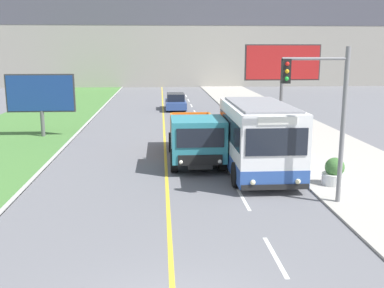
{
  "coord_description": "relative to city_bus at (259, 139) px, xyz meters",
  "views": [
    {
      "loc": [
        -0.2,
        -7.57,
        5.36
      ],
      "look_at": [
        1.1,
        11.02,
        1.4
      ],
      "focal_mm": 42.0,
      "sensor_mm": 36.0,
      "label": 1
    }
  ],
  "objects": [
    {
      "name": "planter_round_second",
      "position": [
        2.63,
        3.01,
        -1.01
      ],
      "size": [
        0.97,
        0.97,
        1.12
      ],
      "color": "silver",
      "rests_on": "sidewalk_right"
    },
    {
      "name": "billboard_small",
      "position": [
        -11.49,
        9.5,
        1.05
      ],
      "size": [
        4.14,
        0.24,
        3.87
      ],
      "color": "#59595B",
      "rests_on": "ground_plane"
    },
    {
      "name": "car_distant",
      "position": [
        -2.83,
        21.71,
        -0.89
      ],
      "size": [
        1.8,
        4.3,
        1.45
      ],
      "color": "#2D4784",
      "rests_on": "ground_plane"
    },
    {
      "name": "dump_truck",
      "position": [
        -2.53,
        1.98,
        -0.37
      ],
      "size": [
        2.47,
        6.91,
        2.35
      ],
      "color": "black",
      "rests_on": "ground_plane"
    },
    {
      "name": "billboard_large",
      "position": [
        4.5,
        13.2,
        2.68
      ],
      "size": [
        5.4,
        0.24,
        5.67
      ],
      "color": "#59595B",
      "rests_on": "ground_plane"
    },
    {
      "name": "city_bus",
      "position": [
        0.0,
        0.0,
        0.0
      ],
      "size": [
        2.74,
        6.05,
        3.11
      ],
      "color": "white",
      "rests_on": "ground_plane"
    },
    {
      "name": "planter_round_near",
      "position": [
        2.67,
        -1.84,
        -1.02
      ],
      "size": [
        0.95,
        0.95,
        1.09
      ],
      "color": "silver",
      "rests_on": "sidewalk_right"
    },
    {
      "name": "apartment_block_background",
      "position": [
        -3.96,
        49.85,
        10.69
      ],
      "size": [
        80.0,
        8.04,
        24.54
      ],
      "color": "gray",
      "rests_on": "ground_plane"
    },
    {
      "name": "traffic_light_mast",
      "position": [
        1.35,
        -3.86,
        1.91
      ],
      "size": [
        2.28,
        0.32,
        5.44
      ],
      "color": "slate",
      "rests_on": "ground_plane"
    },
    {
      "name": "lane_marking_centre",
      "position": [
        -3.55,
        -8.07,
        -1.57
      ],
      "size": [
        2.88,
        140.0,
        0.01
      ],
      "color": "gold",
      "rests_on": "ground_plane"
    }
  ]
}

